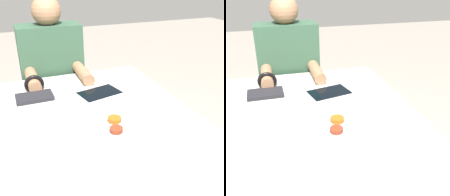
# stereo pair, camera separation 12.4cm
# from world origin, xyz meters

# --- Properties ---
(dining_table) EXTENTS (1.00, 1.04, 0.78)m
(dining_table) POSITION_xyz_m (0.00, 0.00, 0.39)
(dining_table) COLOR beige
(dining_table) RESTS_ON ground_plane
(thali_tray) EXTENTS (0.27, 0.27, 0.03)m
(thali_tray) POSITION_xyz_m (0.14, -0.21, 0.78)
(thali_tray) COLOR #B7BABF
(thali_tray) RESTS_ON dining_table
(red_notebook) EXTENTS (0.19, 0.12, 0.02)m
(red_notebook) POSITION_xyz_m (-0.19, 0.23, 0.78)
(red_notebook) COLOR silver
(red_notebook) RESTS_ON dining_table
(tablet_device) EXTENTS (0.27, 0.21, 0.01)m
(tablet_device) POSITION_xyz_m (0.14, 0.16, 0.78)
(tablet_device) COLOR #B7B7BC
(tablet_device) RESTS_ON dining_table
(person_diner) EXTENTS (0.41, 0.48, 1.25)m
(person_diner) POSITION_xyz_m (-0.03, 0.65, 0.59)
(person_diner) COLOR black
(person_diner) RESTS_ON ground_plane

